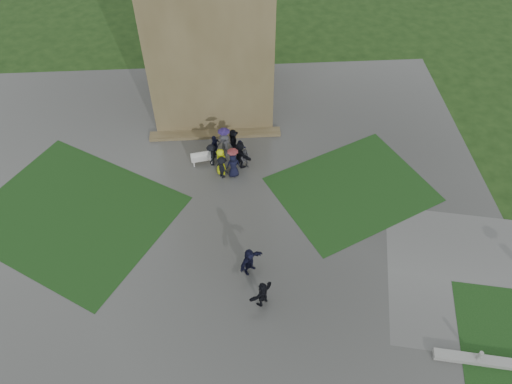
{
  "coord_description": "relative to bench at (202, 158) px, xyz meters",
  "views": [
    {
      "loc": [
        1.22,
        -15.57,
        22.98
      ],
      "look_at": [
        2.42,
        4.07,
        1.2
      ],
      "focal_mm": 35.0,
      "sensor_mm": 36.0,
      "label": 1
    }
  ],
  "objects": [
    {
      "name": "visitor_cluster",
      "position": [
        1.75,
        -0.13,
        0.51
      ],
      "size": [
        2.9,
        3.83,
        2.25
      ],
      "color": "black",
      "rests_on": "plaza"
    },
    {
      "name": "lawn_inset_left",
      "position": [
        -7.64,
        -3.94,
        -0.42
      ],
      "size": [
        14.1,
        13.46,
        0.01
      ],
      "primitive_type": "cube",
      "rotation": [
        0.0,
        0.0,
        -0.56
      ],
      "color": "black",
      "rests_on": "plaza"
    },
    {
      "name": "bench",
      "position": [
        0.0,
        0.0,
        0.0
      ],
      "size": [
        1.48,
        0.69,
        0.83
      ],
      "rotation": [
        0.0,
        0.0,
        0.18
      ],
      "color": "beige",
      "rests_on": "plaza"
    },
    {
      "name": "plaza",
      "position": [
        0.86,
        -5.94,
        -0.44
      ],
      "size": [
        34.0,
        34.0,
        0.02
      ],
      "primitive_type": "cube",
      "color": "#3A3A38",
      "rests_on": "ground"
    },
    {
      "name": "ground",
      "position": [
        0.86,
        -7.94,
        -0.45
      ],
      "size": [
        120.0,
        120.0,
        0.0
      ],
      "primitive_type": "plane",
      "color": "black"
    },
    {
      "name": "pedestrian_near",
      "position": [
        3.21,
        -10.49,
        0.41
      ],
      "size": [
        1.51,
        1.46,
        1.67
      ],
      "primitive_type": "imported",
      "rotation": [
        0.0,
        0.0,
        3.89
      ],
      "color": "black",
      "rests_on": "plaza"
    },
    {
      "name": "lawn_inset_right",
      "position": [
        9.36,
        -2.94,
        -0.42
      ],
      "size": [
        11.12,
        10.15,
        0.01
      ],
      "primitive_type": "cube",
      "rotation": [
        0.0,
        0.0,
        0.44
      ],
      "color": "black",
      "rests_on": "plaza"
    },
    {
      "name": "pedestrian_mid",
      "position": [
        2.65,
        -8.5,
        0.46
      ],
      "size": [
        1.58,
        1.58,
        1.77
      ],
      "primitive_type": "imported",
      "rotation": [
        0.0,
        0.0,
        0.78
      ],
      "color": "black",
      "rests_on": "plaza"
    },
    {
      "name": "tower_plinth",
      "position": [
        0.86,
        2.66,
        -0.32
      ],
      "size": [
        9.0,
        0.8,
        0.22
      ],
      "primitive_type": "cube",
      "color": "brown",
      "rests_on": "plaza"
    }
  ]
}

